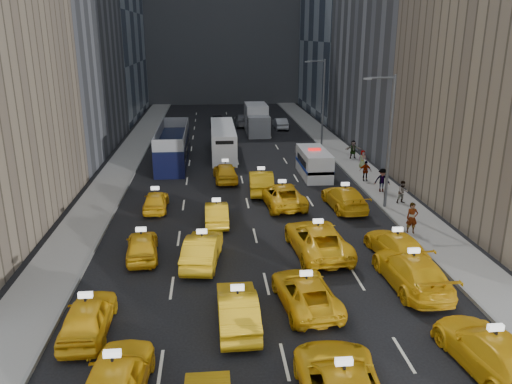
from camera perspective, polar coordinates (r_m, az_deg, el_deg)
ground at (r=22.63m, az=1.77°, el=-12.79°), size 160.00×160.00×0.00m
sidewalk_west at (r=46.50m, az=-15.07°, el=2.85°), size 3.00×90.00×0.15m
sidewalk_east at (r=47.60m, az=10.71°, el=3.49°), size 3.00×90.00×0.15m
curb_west at (r=46.26m, az=-13.31°, el=2.93°), size 0.15×90.00×0.18m
curb_east at (r=47.22m, az=9.02°, el=3.49°), size 0.15×90.00×0.18m
streetlight_near at (r=34.09m, az=14.90°, el=5.99°), size 2.15×0.22×9.00m
streetlight_far at (r=53.07m, az=7.57°, el=10.41°), size 2.15×0.22×9.00m
taxi_0 at (r=17.67m, az=-15.81°, el=-20.12°), size 2.26×4.97×1.65m
taxi_3 at (r=20.24m, az=25.32°, el=-16.17°), size 2.74×5.47×1.53m
taxi_4 at (r=21.47m, az=-18.66°, el=-13.33°), size 1.78×4.36×1.48m
taxi_5 at (r=20.90m, az=-2.11°, el=-13.20°), size 1.66×4.58×1.50m
taxi_6 at (r=22.37m, az=5.69°, el=-11.27°), size 2.77×5.09×1.35m
taxi_7 at (r=24.87m, az=17.37°, el=-8.58°), size 2.48×5.69×1.63m
taxi_8 at (r=27.40m, az=-12.89°, el=-5.96°), size 2.04×4.23×1.39m
taxi_9 at (r=26.22m, az=-6.15°, el=-6.51°), size 2.26×4.89×1.55m
taxi_10 at (r=27.40m, az=7.03°, el=-5.35°), size 3.11×6.07×1.64m
taxi_11 at (r=27.68m, az=15.73°, el=-5.92°), size 2.56×5.09×1.42m
taxi_12 at (r=34.46m, az=-11.38°, el=-0.97°), size 1.60×3.92×1.33m
taxi_13 at (r=31.51m, az=-4.52°, el=-2.43°), size 1.44×4.09×1.35m
taxi_14 at (r=34.73m, az=2.98°, el=-0.32°), size 3.07×5.74×1.53m
taxi_15 at (r=34.63m, az=10.08°, el=-0.64°), size 2.48×5.34×1.51m
taxi_16 at (r=40.50m, az=-3.52°, el=2.29°), size 2.08×4.56×1.52m
taxi_17 at (r=37.60m, az=0.59°, el=1.21°), size 2.01×5.07×1.64m
nypd_van at (r=42.08m, az=6.64°, el=3.24°), size 2.35×5.63×2.39m
double_decker at (r=46.76m, az=-9.47°, el=5.26°), size 3.77×11.49×3.28m
city_bus at (r=49.67m, az=-3.80°, el=5.91°), size 2.30×10.92×2.82m
box_truck at (r=60.36m, az=0.09°, el=8.30°), size 2.77×7.46×3.37m
misc_car_0 at (r=47.94m, az=5.99°, el=4.61°), size 1.92×4.54×1.46m
misc_car_1 at (r=59.70m, az=-9.30°, el=6.99°), size 2.82×5.03×1.33m
misc_car_2 at (r=65.45m, az=-1.56°, el=8.21°), size 2.18×5.18×1.49m
misc_car_3 at (r=65.06m, az=-4.46°, el=8.15°), size 1.87×4.63×1.58m
misc_car_4 at (r=63.46m, az=2.80°, el=7.84°), size 1.54×4.18×1.37m
pedestrian_0 at (r=30.85m, az=17.40°, el=-2.85°), size 0.72×0.51×1.87m
pedestrian_1 at (r=36.12m, az=16.42°, el=-0.01°), size 0.85×0.56×1.61m
pedestrian_2 at (r=38.38m, az=14.23°, el=1.33°), size 1.20×0.63×1.77m
pedestrian_3 at (r=40.94m, az=12.38°, el=2.37°), size 1.00×0.54×1.64m
pedestrian_4 at (r=45.04m, az=12.09°, el=3.72°), size 0.78×0.45×1.55m
pedestrian_5 at (r=48.28m, az=11.04°, el=4.81°), size 1.59×0.48×1.71m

